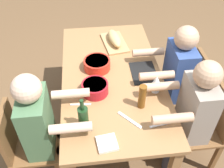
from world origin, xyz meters
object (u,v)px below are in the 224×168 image
object	(u,v)px
diner_near_right	(43,125)
chair_far_right	(206,126)
beer_bottle	(142,97)
wine_bottle	(83,118)
serving_bowl_salad	(95,88)
cutting_board	(114,43)
wine_glass	(157,81)
chair_far_center	(188,88)
bread_loaf	(115,38)
diner_far_center	(174,74)
dining_table	(112,82)
diner_far_right	(191,111)
chair_near_right	(26,143)
napkin_stack	(107,143)
serving_bowl_greens	(97,64)

from	to	relation	value
diner_near_right	chair_far_right	bearing A→B (deg)	90.00
diner_near_right	beer_bottle	size ratio (longest dim) A/B	5.45
wine_bottle	serving_bowl_salad	bearing A→B (deg)	163.41
serving_bowl_salad	cutting_board	world-z (taller)	serving_bowl_salad
wine_glass	serving_bowl_salad	bearing A→B (deg)	-94.85
chair_far_center	bread_loaf	xyz separation A→B (m)	(-0.51, -0.69, 0.32)
chair_far_right	wine_glass	bearing A→B (deg)	-117.65
diner_far_center	bread_loaf	xyz separation A→B (m)	(-0.51, -0.51, 0.11)
dining_table	diner_far_right	xyz separation A→B (m)	(0.48, 0.59, 0.04)
beer_bottle	wine_bottle	bearing A→B (deg)	-71.48
beer_bottle	wine_glass	bearing A→B (deg)	135.94
chair_near_right	bread_loaf	world-z (taller)	same
diner_far_center	diner_near_right	bearing A→B (deg)	-68.19
diner_far_center	dining_table	bearing A→B (deg)	-90.00
dining_table	chair_far_center	bearing A→B (deg)	90.00
chair_far_center	wine_bottle	size ratio (longest dim) A/B	2.93
diner_near_right	chair_far_right	xyz separation A→B (m)	(0.00, 1.37, -0.21)
diner_far_center	wine_bottle	xyz separation A→B (m)	(0.56, -0.87, 0.15)
diner_far_center	chair_near_right	bearing A→B (deg)	-70.89
wine_glass	napkin_stack	world-z (taller)	wine_glass
chair_near_right	beer_bottle	distance (m)	1.04
bread_loaf	serving_bowl_greens	bearing A→B (deg)	-28.65
diner_near_right	napkin_stack	size ratio (longest dim) A/B	8.57
chair_far_center	diner_far_center	size ratio (longest dim) A/B	0.71
bread_loaf	chair_far_right	bearing A→B (deg)	35.17
napkin_stack	chair_far_right	bearing A→B (deg)	106.25
diner_near_right	napkin_stack	xyz separation A→B (m)	(0.26, 0.47, 0.05)
dining_table	diner_far_right	size ratio (longest dim) A/B	1.44
diner_far_right	napkin_stack	distance (m)	0.76
serving_bowl_greens	bread_loaf	xyz separation A→B (m)	(-0.39, 0.21, 0.01)
bread_loaf	napkin_stack	bearing A→B (deg)	-9.47
chair_far_center	diner_far_center	distance (m)	0.28
diner_near_right	cutting_board	world-z (taller)	diner_near_right
chair_far_center	cutting_board	world-z (taller)	chair_far_center
dining_table	wine_glass	xyz separation A→B (m)	(0.25, 0.34, 0.20)
serving_bowl_greens	chair_far_right	bearing A→B (deg)	56.81
cutting_board	napkin_stack	size ratio (longest dim) A/B	2.86
dining_table	chair_far_center	xyz separation A→B (m)	(0.00, 0.78, -0.17)
dining_table	chair_near_right	distance (m)	0.93
chair_near_right	bread_loaf	size ratio (longest dim) A/B	2.66
beer_bottle	napkin_stack	bearing A→B (deg)	-43.40
dining_table	diner_near_right	size ratio (longest dim) A/B	1.44
dining_table	beer_bottle	xyz separation A→B (m)	(0.41, 0.19, 0.20)
diner_far_right	napkin_stack	xyz separation A→B (m)	(0.26, -0.72, 0.05)
chair_far_center	chair_far_right	size ratio (longest dim) A/B	1.00
serving_bowl_greens	wine_glass	distance (m)	0.60
diner_near_right	bread_loaf	xyz separation A→B (m)	(-0.98, 0.68, 0.11)
chair_near_right	diner_near_right	bearing A→B (deg)	90.00
diner_far_right	wine_bottle	bearing A→B (deg)	-84.22
chair_near_right	serving_bowl_greens	distance (m)	0.93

